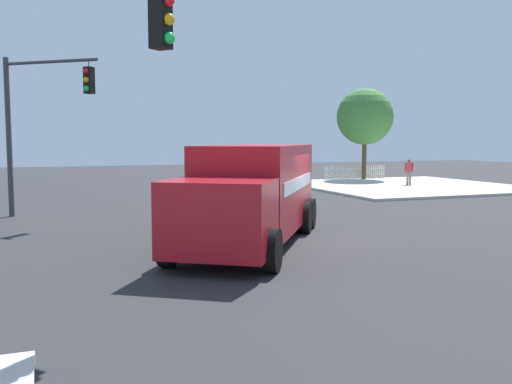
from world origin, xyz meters
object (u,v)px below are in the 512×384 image
(traffic_light_primary, at_px, (35,113))
(shade_tree_near, at_px, (365,117))
(delivery_truck, at_px, (253,192))
(traffic_light_secondary, at_px, (49,64))
(pedestrian_near_corner, at_px, (409,170))

(traffic_light_primary, bearing_deg, shade_tree_near, -150.51)
(delivery_truck, height_order, traffic_light_primary, traffic_light_primary)
(delivery_truck, distance_m, shade_tree_near, 26.02)
(delivery_truck, xyz_separation_m, traffic_light_primary, (5.74, -7.82, 2.49))
(traffic_light_secondary, bearing_deg, shade_tree_near, -128.72)
(delivery_truck, height_order, pedestrian_near_corner, delivery_truck)
(pedestrian_near_corner, bearing_deg, traffic_light_secondary, 44.86)
(delivery_truck, xyz_separation_m, traffic_light_secondary, (5.39, 6.64, 2.50))
(delivery_truck, distance_m, traffic_light_secondary, 8.91)
(traffic_light_primary, bearing_deg, pedestrian_near_corner, -162.83)
(traffic_light_secondary, xyz_separation_m, shade_tree_near, (-21.51, -26.83, 0.63))
(delivery_truck, bearing_deg, traffic_light_secondary, 50.96)
(delivery_truck, xyz_separation_m, shade_tree_near, (-16.12, -20.18, 3.12))
(shade_tree_near, bearing_deg, delivery_truck, 51.38)
(delivery_truck, distance_m, pedestrian_near_corner, 21.48)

